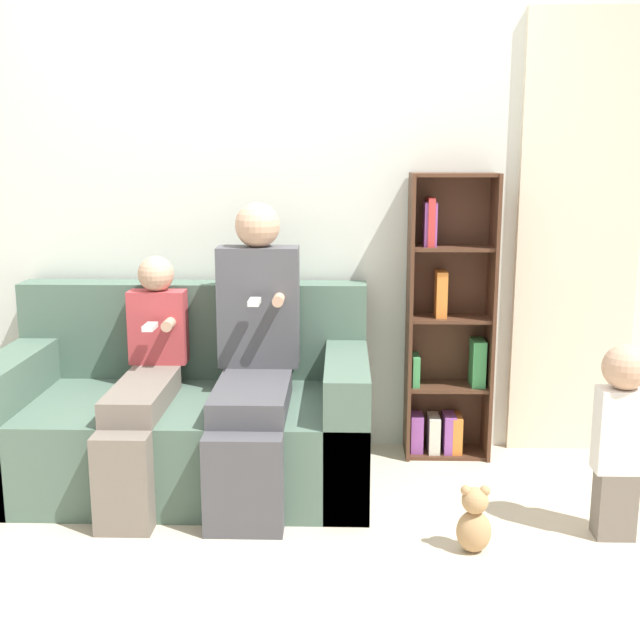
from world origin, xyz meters
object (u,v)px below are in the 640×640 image
Objects in this scene: bookshelf at (447,331)px; couch at (184,419)px; teddy_bear at (474,521)px; toddler_standing at (620,431)px; child_seated at (144,381)px; adult_seated at (254,349)px.

couch is at bearing -163.96° from bookshelf.
couch is 6.27× the size of teddy_bear.
toddler_standing reaches higher than teddy_bear.
couch is 2.16× the size of toddler_standing.
toddler_standing is (1.86, -0.56, 0.16)m from couch.
teddy_bear is (-0.01, -1.07, -0.52)m from bookshelf.
bookshelf is at bearing 20.22° from child_seated.
child_seated is at bearing 158.93° from teddy_bear.
toddler_standing is at bearing -17.30° from adult_seated.
toddler_standing is (1.51, -0.47, -0.21)m from adult_seated.
couch is at bearing 166.05° from adult_seated.
child_seated is 1.56m from teddy_bear.
couch is 0.51m from adult_seated.
toddler_standing is at bearing -58.00° from bookshelf.
teddy_bear is at bearing -166.21° from toddler_standing.
adult_seated is 1.03m from bookshelf.
bookshelf reaches higher than adult_seated.
bookshelf is at bearing 26.05° from adult_seated.
teddy_bear is (0.92, -0.61, -0.53)m from adult_seated.
child_seated is 0.73× the size of bookshelf.
teddy_bear is at bearing -90.63° from bookshelf.
adult_seated is 0.91× the size of bookshelf.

